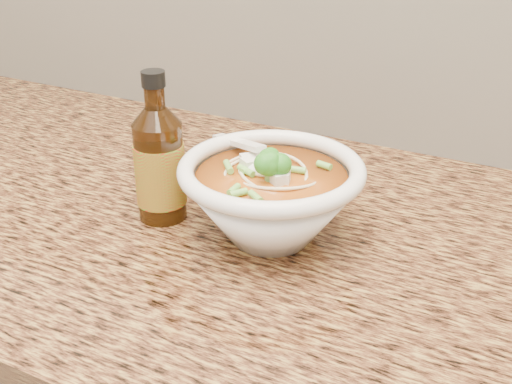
% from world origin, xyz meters
% --- Properties ---
extents(counter_slab, '(4.00, 0.68, 0.04)m').
position_xyz_m(counter_slab, '(0.00, 1.68, 0.88)').
color(counter_slab, olive).
rests_on(counter_slab, cabinet).
extents(soup_bowl, '(0.23, 0.22, 0.12)m').
position_xyz_m(soup_bowl, '(-0.06, 1.65, 0.95)').
color(soup_bowl, white).
rests_on(soup_bowl, counter_slab).
extents(hot_sauce_bottle, '(0.08, 0.08, 0.19)m').
position_xyz_m(hot_sauce_bottle, '(-0.20, 1.63, 0.97)').
color(hot_sauce_bottle, '#3C1F08').
rests_on(hot_sauce_bottle, counter_slab).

